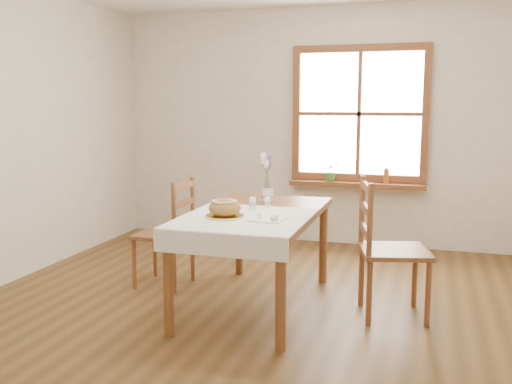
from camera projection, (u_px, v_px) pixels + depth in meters
ground at (244, 319)px, 4.18m from camera, size 5.00×5.00×0.00m
room_walls at (243, 83)px, 3.92m from camera, size 4.60×5.10×2.65m
window at (359, 114)px, 6.14m from camera, size 1.46×0.08×1.46m
window_sill at (357, 184)px, 6.20m from camera, size 1.46×0.20×0.05m
dining_table at (256, 222)px, 4.36m from camera, size 0.90×1.60×0.75m
table_linen at (243, 218)px, 4.06m from camera, size 0.91×0.99×0.01m
chair_left at (163, 232)px, 4.90m from camera, size 0.46×0.44×0.93m
chair_right at (394, 249)px, 4.17m from camera, size 0.60×0.59×1.03m
bread_plate at (225, 216)px, 4.08m from camera, size 0.34×0.34×0.01m
bread_loaf at (225, 206)px, 4.07m from camera, size 0.23×0.23×0.13m
egg_napkin at (267, 220)px, 3.97m from camera, size 0.24×0.21×0.01m
eggs at (267, 216)px, 3.97m from camera, size 0.19×0.17×0.04m
salt_shaker at (252, 203)px, 4.36m from camera, size 0.07×0.07×0.10m
pepper_shaker at (267, 202)px, 4.43m from camera, size 0.05×0.05×0.09m
flower_vase at (268, 196)px, 4.78m from camera, size 0.11×0.11×0.10m
lavender_bouquet at (268, 172)px, 4.75m from camera, size 0.16×0.16×0.30m
potted_plant at (331, 174)px, 6.26m from camera, size 0.22×0.24×0.17m
amber_bottle at (386, 176)px, 6.09m from camera, size 0.07×0.07×0.17m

